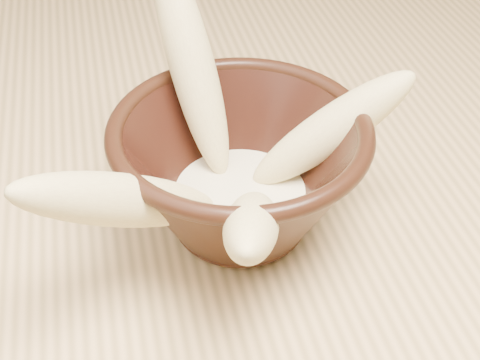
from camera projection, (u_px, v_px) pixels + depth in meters
name	position (u px, v px, depth m)	size (l,w,h in m)	color
table	(401.00, 172.00, 0.78)	(1.20, 0.80, 0.75)	#E4BA7D
bowl	(240.00, 171.00, 0.55)	(0.21, 0.21, 0.12)	black
milk_puddle	(240.00, 197.00, 0.57)	(0.12, 0.12, 0.02)	beige
banana_upright	(192.00, 63.00, 0.56)	(0.04, 0.04, 0.20)	#D0BB7B
banana_left	(125.00, 200.00, 0.47)	(0.04, 0.04, 0.19)	#D0BB7B
banana_right	(331.00, 130.00, 0.55)	(0.04, 0.04, 0.16)	#D0BB7B
banana_front	(252.00, 225.00, 0.47)	(0.04, 0.04, 0.17)	#D0BB7B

